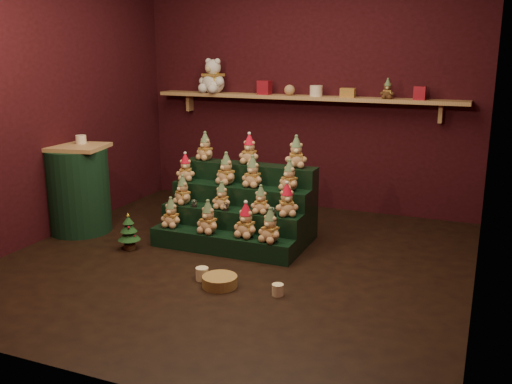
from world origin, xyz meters
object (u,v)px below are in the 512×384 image
at_px(snow_globe_c, 273,212).
at_px(snow_globe_a, 194,203).
at_px(white_bear, 213,71).
at_px(brown_bear, 388,89).
at_px(side_table, 78,189).
at_px(mini_christmas_tree, 129,231).
at_px(wicker_basket, 220,281).
at_px(riser_tier_front, 221,243).
at_px(mug_right, 278,290).
at_px(mug_left, 202,274).
at_px(snow_globe_b, 226,206).

bearing_deg(snow_globe_c, snow_globe_a, 180.00).
relative_size(white_bear, brown_bear, 2.46).
height_order(snow_globe_c, side_table, side_table).
distance_m(snow_globe_a, snow_globe_c, 0.81).
xyz_separation_m(snow_globe_a, snow_globe_c, (0.81, -0.00, 0.01)).
bearing_deg(mini_christmas_tree, wicker_basket, -21.07).
relative_size(snow_globe_a, brown_bear, 0.37).
bearing_deg(brown_bear, riser_tier_front, -127.80).
distance_m(side_table, brown_bear, 3.39).
xyz_separation_m(snow_globe_a, mug_right, (1.18, -0.84, -0.35)).
distance_m(snow_globe_a, brown_bear, 2.39).
distance_m(side_table, mug_left, 1.92).
xyz_separation_m(mug_right, wicker_basket, (-0.49, -0.02, -0.00)).
bearing_deg(riser_tier_front, wicker_basket, -64.82).
relative_size(side_table, white_bear, 1.77).
xyz_separation_m(snow_globe_c, mug_right, (0.37, -0.84, -0.36)).
relative_size(wicker_basket, white_bear, 0.55).
distance_m(riser_tier_front, mug_right, 1.06).
xyz_separation_m(snow_globe_c, wicker_basket, (-0.12, -0.86, -0.36)).
xyz_separation_m(snow_globe_b, mini_christmas_tree, (-0.82, -0.41, -0.23)).
relative_size(mini_christmas_tree, mug_right, 3.98).
height_order(side_table, brown_bear, brown_bear).
height_order(snow_globe_b, mini_christmas_tree, snow_globe_b).
distance_m(snow_globe_a, mini_christmas_tree, 0.67).
height_order(riser_tier_front, snow_globe_a, snow_globe_a).
bearing_deg(mug_left, side_table, 159.57).
xyz_separation_m(snow_globe_a, side_table, (-1.26, -0.14, 0.05)).
bearing_deg(brown_bear, mini_christmas_tree, -139.25).
bearing_deg(snow_globe_b, brown_bear, 52.45).
height_order(mug_right, wicker_basket, mug_right).
height_order(riser_tier_front, mini_christmas_tree, mini_christmas_tree).
height_order(wicker_basket, brown_bear, brown_bear).
height_order(riser_tier_front, white_bear, white_bear).
xyz_separation_m(mini_christmas_tree, mug_left, (0.98, -0.39, -0.12)).
bearing_deg(brown_bear, snow_globe_b, -131.04).
relative_size(mini_christmas_tree, white_bear, 0.71).
distance_m(snow_globe_c, side_table, 2.08).
relative_size(mini_christmas_tree, wicker_basket, 1.27).
bearing_deg(wicker_basket, mini_christmas_tree, 158.93).
bearing_deg(side_table, wicker_basket, -31.61).
xyz_separation_m(snow_globe_b, mug_right, (0.84, -0.84, -0.36)).
height_order(snow_globe_a, snow_globe_b, snow_globe_b).
bearing_deg(riser_tier_front, snow_globe_a, 156.18).
xyz_separation_m(riser_tier_front, white_bear, (-0.91, 1.70, 1.48)).
distance_m(snow_globe_a, white_bear, 2.01).
distance_m(mug_left, mug_right, 0.68).
bearing_deg(mug_left, mug_right, -3.54).
height_order(mini_christmas_tree, white_bear, white_bear).
distance_m(mini_christmas_tree, mug_left, 1.06).
distance_m(riser_tier_front, side_table, 1.67).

